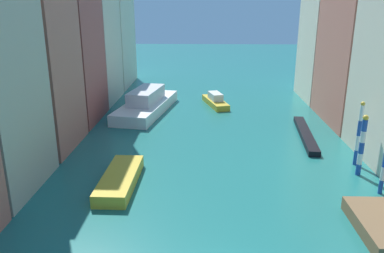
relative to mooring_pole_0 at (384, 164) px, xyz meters
The scene contains 14 objects.
ground_plane 18.68m from the mooring_pole_0, 125.27° to the left, with size 154.00×154.00×0.00m, color #1E6B66.
building_left_2 27.55m from the mooring_pole_0, 163.33° to the left, with size 7.33×7.39×13.35m.
building_left_3 31.32m from the mooring_pole_0, 148.81° to the left, with size 7.33×8.07×19.05m.
building_left_4 35.92m from the mooring_pole_0, 137.16° to the left, with size 7.33×8.67×15.33m.
building_left_5 43.26m from the mooring_pole_0, 127.47° to the left, with size 7.33×10.52×17.14m.
building_right_2 18.14m from the mooring_pole_0, 74.30° to the left, with size 7.33×10.75×17.33m.
building_right_3 28.09m from the mooring_pole_0, 80.10° to the left, with size 7.33×8.88×22.20m.
mooring_pole_0 is the anchor object (origin of this frame).
mooring_pole_1 2.88m from the mooring_pole_0, 97.39° to the left, with size 0.40×0.40×4.48m.
mooring_pole_2 4.72m from the mooring_pole_0, 89.08° to the left, with size 0.32×0.32×4.96m.
vaporetto_white 26.10m from the mooring_pole_0, 133.51° to the left, with size 6.09×12.87×2.64m.
gondola_black 11.34m from the mooring_pole_0, 101.02° to the left, with size 1.89×10.06×0.49m.
motorboat_0 24.41m from the mooring_pole_0, 114.64° to the left, with size 3.23×6.31×1.52m.
motorboat_1 17.22m from the mooring_pole_0, behind, with size 2.21×6.64×0.84m.
Camera 1 is at (-0.75, -13.78, 11.91)m, focal length 36.40 mm.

